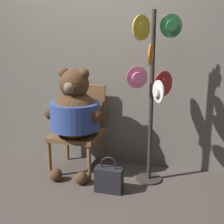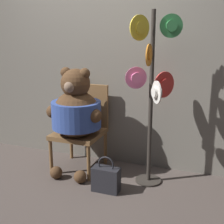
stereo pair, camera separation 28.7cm
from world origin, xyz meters
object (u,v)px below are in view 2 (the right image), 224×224
Objects in this scene: hat_display_rack at (152,90)px; handbag_on_ground at (106,179)px; chair at (82,125)px; teddy_bear at (76,111)px.

hat_display_rack reaches higher than handbag_on_ground.
chair is at bearing 170.73° from hat_display_rack.
handbag_on_ground is (0.49, -0.48, -0.38)m from chair.
chair is 0.55× the size of hat_display_rack.
chair reaches higher than handbag_on_ground.
handbag_on_ground is (0.47, -0.30, -0.59)m from teddy_bear.
teddy_bear is at bearing -177.15° from hat_display_rack.
chair is at bearing 135.59° from handbag_on_ground.
chair is at bearing 96.29° from teddy_bear.
hat_display_rack is at bearing -9.27° from chair.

